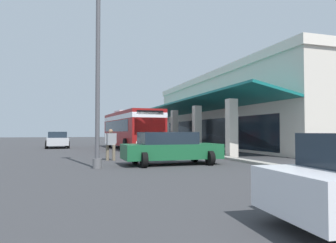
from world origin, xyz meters
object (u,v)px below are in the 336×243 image
(lot_light_pole, at_px, (98,68))
(parked_sedan_silver, at_px, (57,140))
(potted_palm, at_px, (159,139))
(parked_sedan_green, at_px, (170,148))
(pedestrian, at_px, (111,143))
(transit_bus, at_px, (130,127))

(lot_light_pole, bearing_deg, parked_sedan_silver, -173.07)
(potted_palm, relative_size, lot_light_pole, 0.41)
(parked_sedan_green, relative_size, parked_sedan_silver, 0.98)
(parked_sedan_green, height_order, pedestrian, pedestrian)
(transit_bus, height_order, pedestrian, transit_bus)
(transit_bus, xyz_separation_m, parked_sedan_green, (13.11, -0.62, -1.10))
(transit_bus, relative_size, pedestrian, 7.00)
(pedestrian, height_order, potted_palm, potted_palm)
(transit_bus, distance_m, lot_light_pole, 14.39)
(parked_sedan_green, xyz_separation_m, parked_sedan_silver, (-16.99, -5.43, 0.00))
(parked_sedan_silver, bearing_deg, lot_light_pole, 6.93)
(parked_sedan_silver, bearing_deg, parked_sedan_green, 17.72)
(transit_bus, bearing_deg, potted_palm, 146.55)
(transit_bus, relative_size, parked_sedan_silver, 2.52)
(parked_sedan_silver, bearing_deg, transit_bus, 57.36)
(lot_light_pole, bearing_deg, pedestrian, 164.20)
(lot_light_pole, bearing_deg, potted_palm, 157.63)
(lot_light_pole, bearing_deg, parked_sedan_green, 99.48)
(transit_bus, xyz_separation_m, potted_palm, (-6.87, 4.54, -1.19))
(parked_sedan_green, relative_size, lot_light_pole, 0.58)
(transit_bus, xyz_separation_m, lot_light_pole, (13.66, -3.91, 2.25))
(parked_sedan_green, distance_m, parked_sedan_silver, 17.83)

